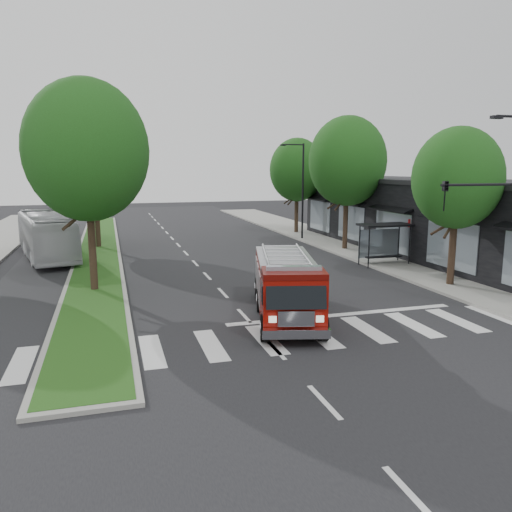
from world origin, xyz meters
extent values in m
plane|color=black|center=(0.00, 0.00, 0.00)|extent=(140.00, 140.00, 0.00)
cube|color=gray|center=(12.50, 10.00, 0.07)|extent=(5.00, 80.00, 0.15)
cube|color=gray|center=(-6.00, 18.00, 0.07)|extent=(3.00, 50.00, 0.14)
cube|color=#294513|center=(-6.00, 18.00, 0.14)|extent=(2.60, 49.50, 0.02)
cube|color=black|center=(17.00, 10.00, 2.50)|extent=(8.00, 30.00, 5.00)
cylinder|color=black|center=(9.80, 7.40, 1.25)|extent=(0.08, 0.08, 2.50)
cylinder|color=black|center=(12.60, 7.40, 1.25)|extent=(0.08, 0.08, 2.50)
cylinder|color=black|center=(9.80, 8.60, 1.25)|extent=(0.08, 0.08, 2.50)
cylinder|color=black|center=(12.60, 8.60, 1.25)|extent=(0.08, 0.08, 2.50)
cube|color=black|center=(11.20, 8.00, 2.55)|extent=(3.20, 1.60, 0.12)
cube|color=#8C99A5|center=(11.20, 8.70, 1.30)|extent=(2.80, 0.04, 1.80)
cube|color=black|center=(11.20, 8.00, 0.55)|extent=(2.40, 0.40, 0.08)
cylinder|color=black|center=(11.50, 2.00, 1.87)|extent=(0.36, 0.36, 3.74)
ellipsoid|color=#1A3E10|center=(11.50, 2.00, 5.53)|extent=(4.40, 4.40, 5.06)
cylinder|color=black|center=(11.50, 14.00, 2.20)|extent=(0.36, 0.36, 4.40)
ellipsoid|color=#1A3E10|center=(11.50, 14.00, 6.50)|extent=(5.60, 5.60, 6.44)
cylinder|color=black|center=(11.50, 24.00, 1.98)|extent=(0.36, 0.36, 3.96)
ellipsoid|color=#1A3E10|center=(11.50, 24.00, 5.85)|extent=(5.00, 5.00, 5.75)
cylinder|color=black|center=(-6.00, 6.00, 2.31)|extent=(0.36, 0.36, 4.62)
ellipsoid|color=#1A3E10|center=(-6.00, 6.00, 6.83)|extent=(5.80, 5.80, 6.67)
cylinder|color=black|center=(-6.00, 20.00, 2.20)|extent=(0.36, 0.36, 4.40)
ellipsoid|color=#1A3E10|center=(-6.00, 20.00, 6.50)|extent=(5.60, 5.60, 6.44)
cube|color=black|center=(8.70, -3.50, 7.85)|extent=(0.45, 0.20, 0.12)
cylinder|color=black|center=(8.50, -3.50, 5.40)|extent=(4.00, 0.10, 0.10)
imported|color=black|center=(6.70, -3.50, 5.00)|extent=(0.18, 0.22, 1.10)
cylinder|color=black|center=(10.50, 20.00, 4.00)|extent=(0.16, 0.16, 8.00)
cylinder|color=black|center=(9.60, 20.00, 7.90)|extent=(1.80, 0.10, 0.10)
cube|color=black|center=(8.70, 20.00, 7.85)|extent=(0.45, 0.20, 0.12)
cube|color=#530804|center=(1.65, -0.49, 0.44)|extent=(4.01, 7.75, 0.22)
cube|color=maroon|center=(1.82, 0.19, 1.37)|extent=(3.56, 6.04, 1.77)
cube|color=maroon|center=(0.96, -3.15, 1.37)|extent=(2.54, 2.10, 1.86)
cube|color=#B2B2B7|center=(1.82, 0.19, 2.30)|extent=(3.56, 6.04, 0.11)
cylinder|color=#B2B2B7|center=(1.05, 0.39, 2.48)|extent=(1.42, 5.16, 0.09)
cylinder|color=#B2B2B7|center=(2.59, -0.01, 2.48)|extent=(1.42, 5.16, 0.09)
cube|color=silver|center=(0.70, -4.14, 0.53)|extent=(2.31, 0.88, 0.31)
cube|color=#8C99A5|center=(0.96, -3.15, 2.57)|extent=(1.96, 0.79, 0.16)
cylinder|color=black|center=(-0.10, -3.15, 0.49)|extent=(0.54, 1.02, 0.97)
cylinder|color=black|center=(1.88, -3.66, 0.49)|extent=(0.54, 1.02, 0.97)
cylinder|color=black|center=(0.84, 0.45, 0.49)|extent=(0.54, 1.02, 0.97)
cylinder|color=black|center=(2.81, -0.06, 0.49)|extent=(0.54, 1.02, 0.97)
cylinder|color=black|center=(1.37, 2.50, 0.49)|extent=(0.54, 1.02, 0.97)
cylinder|color=black|center=(3.34, 1.99, 0.49)|extent=(0.54, 1.02, 0.97)
imported|color=silver|center=(-9.28, 16.83, 1.54)|extent=(5.00, 11.39, 3.09)
camera|label=1|loc=(-5.14, -19.13, 6.01)|focal=35.00mm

